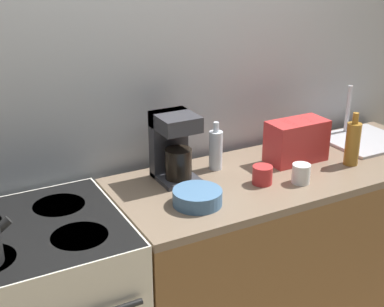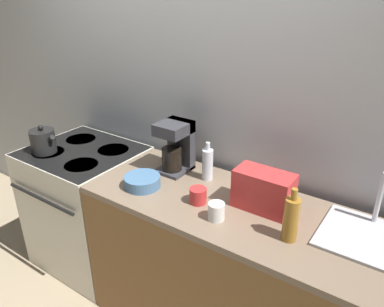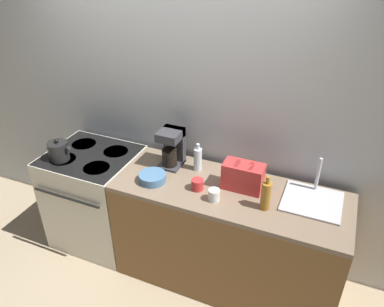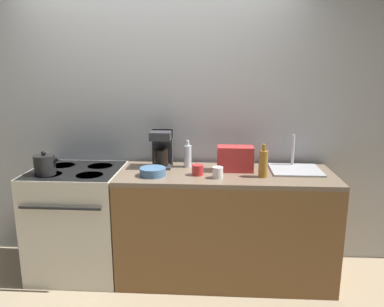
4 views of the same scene
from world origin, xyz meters
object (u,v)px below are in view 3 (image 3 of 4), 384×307
(bottle_clear, at_px, (198,159))
(bowl, at_px, (152,177))
(kettle, at_px, (59,151))
(bottle_amber, at_px, (266,195))
(toaster, at_px, (243,176))
(cup_white, at_px, (214,195))
(cup_red, at_px, (197,184))
(coffee_maker, at_px, (172,146))
(stove, at_px, (97,197))

(bottle_clear, height_order, bowl, bottle_clear)
(kettle, bearing_deg, bottle_clear, 15.60)
(bottle_amber, xyz_separation_m, bowl, (-0.87, -0.02, -0.08))
(bottle_amber, height_order, bottle_clear, bottle_amber)
(toaster, xyz_separation_m, bowl, (-0.66, -0.18, -0.07))
(toaster, height_order, bottle_amber, bottle_amber)
(cup_white, bearing_deg, toaster, 56.62)
(toaster, relative_size, cup_red, 3.26)
(cup_white, bearing_deg, bowl, 175.96)
(toaster, bearing_deg, coffee_maker, 170.86)
(kettle, height_order, bottle_amber, bottle_amber)
(kettle, height_order, bowl, kettle)
(coffee_maker, relative_size, cup_red, 3.45)
(coffee_maker, height_order, cup_white, coffee_maker)
(coffee_maker, bearing_deg, cup_red, -37.09)
(stove, xyz_separation_m, bottle_clear, (0.94, 0.16, 0.55))
(cup_red, xyz_separation_m, bowl, (-0.36, -0.04, -0.01))
(stove, relative_size, bottle_amber, 3.50)
(bottle_amber, relative_size, cup_red, 2.89)
(cup_white, bearing_deg, stove, 172.17)
(toaster, bearing_deg, bowl, -164.47)
(stove, relative_size, kettle, 4.41)
(bottle_amber, bearing_deg, toaster, 141.65)
(bottle_amber, relative_size, bowl, 1.27)
(bottle_amber, bearing_deg, bottle_clear, 156.25)
(coffee_maker, bearing_deg, kettle, -160.90)
(coffee_maker, bearing_deg, stove, -167.64)
(stove, relative_size, bowl, 4.44)
(bottle_amber, bearing_deg, cup_white, -171.35)
(bottle_clear, bearing_deg, bottle_amber, -23.75)
(bottle_clear, xyz_separation_m, cup_red, (0.10, -0.25, -0.06))
(stove, bearing_deg, kettle, -140.12)
(kettle, bearing_deg, stove, 39.88)
(bottle_amber, bearing_deg, bowl, -178.85)
(cup_red, bearing_deg, bottle_amber, -2.46)
(bottle_clear, height_order, cup_white, bottle_clear)
(stove, distance_m, kettle, 0.58)
(kettle, distance_m, bottle_amber, 1.74)
(coffee_maker, xyz_separation_m, bottle_clear, (0.23, 0.00, -0.07))
(bottle_amber, height_order, cup_white, bottle_amber)
(cup_white, bearing_deg, kettle, 179.60)
(kettle, relative_size, cup_white, 2.33)
(stove, bearing_deg, bottle_amber, -4.08)
(coffee_maker, bearing_deg, bottle_amber, -17.68)
(kettle, height_order, bottle_clear, bottle_clear)
(stove, distance_m, bottle_clear, 1.10)
(bottle_amber, distance_m, cup_white, 0.37)
(stove, relative_size, toaster, 3.10)
(bowl, bearing_deg, stove, 169.35)
(toaster, relative_size, coffee_maker, 0.94)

